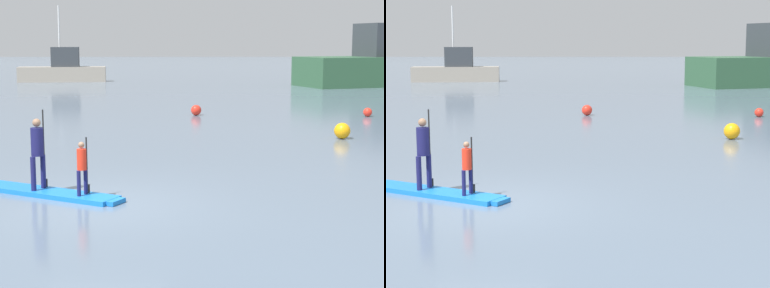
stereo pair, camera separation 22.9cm
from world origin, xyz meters
TOP-DOWN VIEW (x-y plane):
  - ground_plane at (0.00, 0.00)m, footprint 240.00×240.00m
  - paddleboard_near at (-1.13, 0.78)m, footprint 3.32×2.15m
  - paddler_adult at (-1.42, 0.94)m, footprint 0.36×0.44m
  - paddler_child_solo at (-0.40, 0.39)m, footprint 0.26×0.36m
  - fishing_boat_green_midground at (-8.00, 40.18)m, footprint 6.93×2.37m
  - mooring_buoy_near at (9.53, 15.56)m, footprint 0.38×0.38m
  - mooring_buoy_mid at (6.93, 8.98)m, footprint 0.54×0.54m
  - mooring_buoy_far at (2.16, 16.10)m, footprint 0.46×0.46m

SIDE VIEW (x-z plane):
  - ground_plane at x=0.00m, z-range 0.00..0.00m
  - paddleboard_near at x=-1.13m, z-range 0.00..0.10m
  - mooring_buoy_near at x=9.53m, z-range 0.00..0.38m
  - mooring_buoy_far at x=2.16m, z-range 0.00..0.46m
  - mooring_buoy_mid at x=6.93m, z-range 0.00..0.54m
  - paddler_child_solo at x=-0.40m, z-range 0.13..1.31m
  - fishing_boat_green_midground at x=-8.00m, z-range -2.02..3.89m
  - paddler_adult at x=-1.42m, z-range 0.12..1.82m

